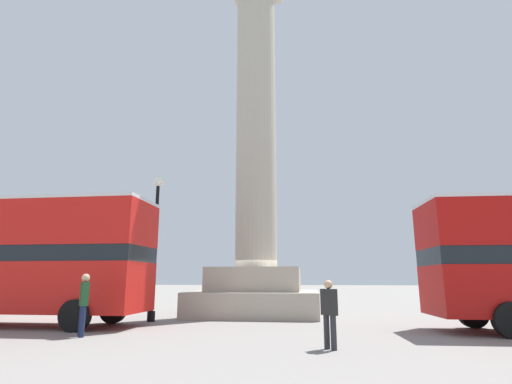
{
  "coord_description": "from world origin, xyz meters",
  "views": [
    {
      "loc": [
        2.42,
        -19.32,
        1.62
      ],
      "look_at": [
        0.0,
        0.0,
        5.9
      ],
      "focal_mm": 28.0,
      "sensor_mm": 36.0,
      "label": 1
    }
  ],
  "objects_px": {
    "bus_a": "(5,256)",
    "equestrian_statue": "(107,278)",
    "street_lamp": "(156,231)",
    "pedestrian_near_lamp": "(84,300)",
    "pedestrian_by_plinth": "(329,311)",
    "monument_column": "(256,180)"
  },
  "relations": [
    {
      "from": "bus_a",
      "to": "equestrian_statue",
      "type": "xyz_separation_m",
      "value": [
        -1.55,
        10.93,
        -0.75
      ]
    },
    {
      "from": "equestrian_statue",
      "to": "street_lamp",
      "type": "distance_m",
      "value": 11.19
    },
    {
      "from": "pedestrian_near_lamp",
      "to": "pedestrian_by_plinth",
      "type": "height_order",
      "value": "pedestrian_near_lamp"
    },
    {
      "from": "street_lamp",
      "to": "pedestrian_near_lamp",
      "type": "bearing_deg",
      "value": -95.17
    },
    {
      "from": "monument_column",
      "to": "bus_a",
      "type": "xyz_separation_m",
      "value": [
        -8.7,
        -5.65,
        -4.02
      ]
    },
    {
      "from": "bus_a",
      "to": "equestrian_statue",
      "type": "height_order",
      "value": "equestrian_statue"
    },
    {
      "from": "street_lamp",
      "to": "equestrian_statue",
      "type": "bearing_deg",
      "value": 126.37
    },
    {
      "from": "bus_a",
      "to": "pedestrian_near_lamp",
      "type": "relative_size",
      "value": 6.05
    },
    {
      "from": "street_lamp",
      "to": "pedestrian_near_lamp",
      "type": "relative_size",
      "value": 3.31
    },
    {
      "from": "monument_column",
      "to": "street_lamp",
      "type": "relative_size",
      "value": 3.29
    },
    {
      "from": "bus_a",
      "to": "pedestrian_near_lamp",
      "type": "height_order",
      "value": "bus_a"
    },
    {
      "from": "street_lamp",
      "to": "pedestrian_by_plinth",
      "type": "height_order",
      "value": "street_lamp"
    },
    {
      "from": "pedestrian_near_lamp",
      "to": "bus_a",
      "type": "bearing_deg",
      "value": 25.46
    },
    {
      "from": "monument_column",
      "to": "bus_a",
      "type": "bearing_deg",
      "value": -147.02
    },
    {
      "from": "equestrian_statue",
      "to": "pedestrian_by_plinth",
      "type": "bearing_deg",
      "value": -47.98
    },
    {
      "from": "monument_column",
      "to": "bus_a",
      "type": "distance_m",
      "value": 11.13
    },
    {
      "from": "monument_column",
      "to": "street_lamp",
      "type": "xyz_separation_m",
      "value": [
        -3.71,
        -3.6,
        -2.92
      ]
    },
    {
      "from": "monument_column",
      "to": "pedestrian_by_plinth",
      "type": "height_order",
      "value": "monument_column"
    },
    {
      "from": "equestrian_statue",
      "to": "monument_column",
      "type": "bearing_deg",
      "value": -27.57
    },
    {
      "from": "equestrian_statue",
      "to": "pedestrian_near_lamp",
      "type": "bearing_deg",
      "value": -65.36
    },
    {
      "from": "equestrian_statue",
      "to": "pedestrian_by_plinth",
      "type": "height_order",
      "value": "equestrian_statue"
    },
    {
      "from": "pedestrian_near_lamp",
      "to": "pedestrian_by_plinth",
      "type": "distance_m",
      "value": 7.15
    }
  ]
}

